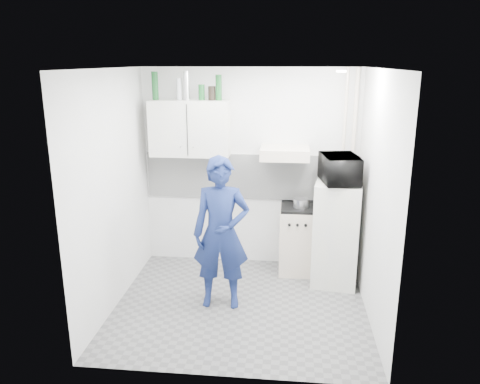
# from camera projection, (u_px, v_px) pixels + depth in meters

# --- Properties ---
(floor) EXTENTS (2.80, 2.80, 0.00)m
(floor) POSITION_uv_depth(u_px,v_px,m) (240.00, 305.00, 5.30)
(floor) COLOR slate
(floor) RESTS_ON ground
(ceiling) EXTENTS (2.80, 2.80, 0.00)m
(ceiling) POSITION_uv_depth(u_px,v_px,m) (240.00, 68.00, 4.59)
(ceiling) COLOR white
(ceiling) RESTS_ON wall_back
(wall_back) EXTENTS (2.80, 0.00, 2.80)m
(wall_back) POSITION_uv_depth(u_px,v_px,m) (250.00, 169.00, 6.14)
(wall_back) COLOR silver
(wall_back) RESTS_ON floor
(wall_left) EXTENTS (0.00, 2.60, 2.60)m
(wall_left) POSITION_uv_depth(u_px,v_px,m) (113.00, 191.00, 5.09)
(wall_left) COLOR silver
(wall_left) RESTS_ON floor
(wall_right) EXTENTS (0.00, 2.60, 2.60)m
(wall_right) POSITION_uv_depth(u_px,v_px,m) (376.00, 199.00, 4.81)
(wall_right) COLOR silver
(wall_right) RESTS_ON floor
(person) EXTENTS (0.64, 0.44, 1.71)m
(person) POSITION_uv_depth(u_px,v_px,m) (221.00, 233.00, 5.11)
(person) COLOR navy
(person) RESTS_ON floor
(stove) EXTENTS (0.54, 0.54, 0.86)m
(stove) POSITION_uv_depth(u_px,v_px,m) (300.00, 240.00, 6.07)
(stove) COLOR beige
(stove) RESTS_ON floor
(fridge) EXTENTS (0.60, 0.60, 1.29)m
(fridge) POSITION_uv_depth(u_px,v_px,m) (336.00, 234.00, 5.68)
(fridge) COLOR silver
(fridge) RESTS_ON floor
(stove_top) EXTENTS (0.51, 0.51, 0.03)m
(stove_top) POSITION_uv_depth(u_px,v_px,m) (302.00, 207.00, 5.95)
(stove_top) COLOR black
(stove_top) RESTS_ON stove
(saucepan) EXTENTS (0.19, 0.19, 0.11)m
(saucepan) POSITION_uv_depth(u_px,v_px,m) (301.00, 203.00, 5.90)
(saucepan) COLOR silver
(saucepan) RESTS_ON stove_top
(microwave) EXTENTS (0.65, 0.49, 0.33)m
(microwave) POSITION_uv_depth(u_px,v_px,m) (340.00, 169.00, 5.46)
(microwave) COLOR black
(microwave) RESTS_ON fridge
(bottle_a) EXTENTS (0.08, 0.08, 0.34)m
(bottle_a) POSITION_uv_depth(u_px,v_px,m) (155.00, 86.00, 5.80)
(bottle_a) COLOR #144C1E
(bottle_a) RESTS_ON upper_cabinet
(bottle_c) EXTENTS (0.06, 0.06, 0.27)m
(bottle_c) POSITION_uv_depth(u_px,v_px,m) (179.00, 89.00, 5.78)
(bottle_c) COLOR #B2B7BC
(bottle_c) RESTS_ON upper_cabinet
(bottle_d) EXTENTS (0.08, 0.08, 0.35)m
(bottle_d) POSITION_uv_depth(u_px,v_px,m) (186.00, 86.00, 5.76)
(bottle_d) COLOR silver
(bottle_d) RESTS_ON upper_cabinet
(canister_a) EXTENTS (0.08, 0.08, 0.19)m
(canister_a) POSITION_uv_depth(u_px,v_px,m) (202.00, 92.00, 5.76)
(canister_a) COLOR #144C1E
(canister_a) RESTS_ON upper_cabinet
(canister_b) EXTENTS (0.09, 0.09, 0.17)m
(canister_b) POSITION_uv_depth(u_px,v_px,m) (212.00, 93.00, 5.75)
(canister_b) COLOR black
(canister_b) RESTS_ON upper_cabinet
(bottle_e) EXTENTS (0.08, 0.08, 0.31)m
(bottle_e) POSITION_uv_depth(u_px,v_px,m) (219.00, 88.00, 5.73)
(bottle_e) COLOR #144C1E
(bottle_e) RESTS_ON upper_cabinet
(upper_cabinet) EXTENTS (1.00, 0.35, 0.70)m
(upper_cabinet) POSITION_uv_depth(u_px,v_px,m) (190.00, 128.00, 5.90)
(upper_cabinet) COLOR silver
(upper_cabinet) RESTS_ON wall_back
(range_hood) EXTENTS (0.60, 0.50, 0.14)m
(range_hood) POSITION_uv_depth(u_px,v_px,m) (285.00, 153.00, 5.79)
(range_hood) COLOR beige
(range_hood) RESTS_ON wall_back
(backsplash) EXTENTS (2.74, 0.03, 0.60)m
(backsplash) POSITION_uv_depth(u_px,v_px,m) (250.00, 177.00, 6.16)
(backsplash) COLOR white
(backsplash) RESTS_ON wall_back
(pipe_a) EXTENTS (0.05, 0.05, 2.60)m
(pipe_a) POSITION_uv_depth(u_px,v_px,m) (351.00, 173.00, 5.94)
(pipe_a) COLOR beige
(pipe_a) RESTS_ON floor
(pipe_b) EXTENTS (0.04, 0.04, 2.60)m
(pipe_b) POSITION_uv_depth(u_px,v_px,m) (342.00, 172.00, 5.95)
(pipe_b) COLOR beige
(pipe_b) RESTS_ON floor
(ceiling_spot_fixture) EXTENTS (0.10, 0.10, 0.02)m
(ceiling_spot_fixture) POSITION_uv_depth(u_px,v_px,m) (341.00, 71.00, 4.69)
(ceiling_spot_fixture) COLOR white
(ceiling_spot_fixture) RESTS_ON ceiling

